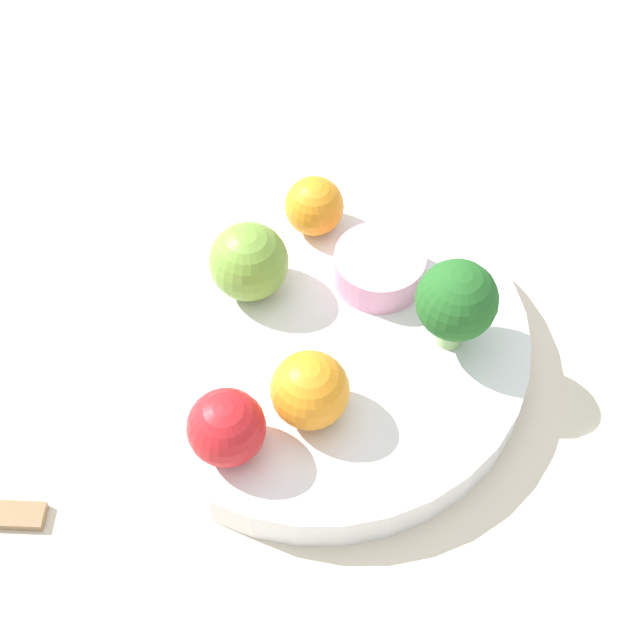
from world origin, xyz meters
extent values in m
plane|color=gray|center=(0.00, 0.00, 0.00)|extent=(6.00, 6.00, 0.00)
cube|color=beige|center=(0.00, 0.00, 0.01)|extent=(1.20, 1.20, 0.02)
cylinder|color=white|center=(0.00, 0.00, 0.03)|extent=(0.27, 0.27, 0.03)
cylinder|color=#99C17A|center=(0.00, 0.08, 0.06)|extent=(0.02, 0.02, 0.02)
sphere|color=#236023|center=(0.00, 0.08, 0.09)|extent=(0.05, 0.05, 0.05)
sphere|color=red|center=(0.09, -0.04, 0.07)|extent=(0.04, 0.04, 0.04)
sphere|color=olive|center=(-0.03, -0.05, 0.07)|extent=(0.05, 0.05, 0.05)
sphere|color=orange|center=(0.06, 0.00, 0.07)|extent=(0.05, 0.05, 0.05)
sphere|color=orange|center=(-0.09, -0.01, 0.07)|extent=(0.04, 0.04, 0.04)
cylinder|color=#EA9EC6|center=(-0.05, 0.03, 0.06)|extent=(0.06, 0.06, 0.02)
camera|label=1|loc=(0.33, 0.03, 0.51)|focal=50.00mm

